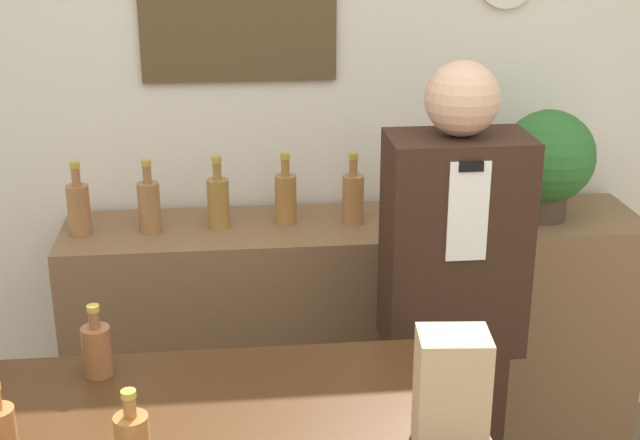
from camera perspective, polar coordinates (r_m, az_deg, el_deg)
name	(u,v)px	position (r m, az deg, el deg)	size (l,w,h in m)	color
back_wall	(295,106)	(3.36, -1.63, 7.29)	(5.20, 0.09, 2.70)	silver
back_shelf	(354,344)	(3.42, 2.20, -7.93)	(2.10, 0.44, 0.99)	brown
shopkeeper	(450,327)	(2.83, 8.30, -6.77)	(0.42, 0.26, 1.66)	#331E14
potted_plant	(548,159)	(3.28, 14.40, 3.79)	(0.33, 0.33, 0.40)	#4C3D2D
paper_bag	(451,393)	(1.92, 8.40, -10.93)	(0.16, 0.13, 0.28)	tan
counter_bottle_2	(0,433)	(2.01, -19.82, -12.71)	(0.07, 0.07, 0.19)	#A76133
counter_bottle_3	(97,349)	(2.28, -14.09, -8.00)	(0.07, 0.07, 0.19)	brown
shelf_bottle_0	(79,208)	(3.17, -15.18, 0.77)	(0.08, 0.08, 0.26)	#9A653C
shelf_bottle_1	(149,205)	(3.15, -10.88, 0.95)	(0.08, 0.08, 0.26)	#99673D
shelf_bottle_2	(218,201)	(3.15, -6.53, 1.21)	(0.08, 0.08, 0.26)	olive
shelf_bottle_3	(286,197)	(3.17, -2.21, 1.48)	(0.08, 0.08, 0.26)	#9F6B31
shelf_bottle_4	(353,197)	(3.18, 2.12, 1.49)	(0.08, 0.08, 0.26)	#A26B3A
shelf_bottle_5	(420,196)	(3.20, 6.39, 1.54)	(0.08, 0.08, 0.26)	olive
shelf_bottle_6	(482,191)	(3.30, 10.32, 1.87)	(0.08, 0.08, 0.26)	#9F6933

